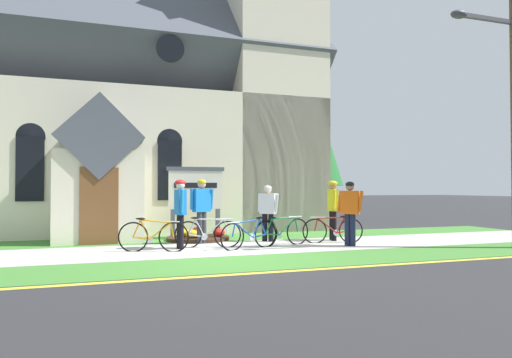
{
  "coord_description": "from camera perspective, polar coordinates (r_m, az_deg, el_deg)",
  "views": [
    {
      "loc": [
        -2.36,
        -9.22,
        1.53
      ],
      "look_at": [
        1.94,
        4.05,
        1.83
      ],
      "focal_mm": 30.53,
      "sensor_mm": 36.0,
      "label": 1
    }
  ],
  "objects": [
    {
      "name": "utility_pole",
      "position": [
        13.35,
        30.53,
        12.09
      ],
      "size": [
        3.12,
        0.28,
        8.23
      ],
      "color": "brown",
      "rests_on": "ground"
    },
    {
      "name": "bicycle_white",
      "position": [
        11.36,
        -6.36,
        -7.09
      ],
      "size": [
        1.68,
        0.4,
        0.81
      ],
      "color": "black",
      "rests_on": "ground"
    },
    {
      "name": "bicycle_silver",
      "position": [
        11.67,
        3.42,
        -6.9
      ],
      "size": [
        1.72,
        0.48,
        0.8
      ],
      "color": "black",
      "rests_on": "ground"
    },
    {
      "name": "grass_verge",
      "position": [
        8.85,
        -7.0,
        -11.15
      ],
      "size": [
        32.0,
        1.87,
        0.01
      ],
      "primitive_type": "cube",
      "color": "#427F33",
      "rests_on": "ground"
    },
    {
      "name": "roadside_conifer",
      "position": [
        20.64,
        6.22,
        7.81
      ],
      "size": [
        3.67,
        3.67,
        7.91
      ],
      "color": "#4C3823",
      "rests_on": "ground"
    },
    {
      "name": "cyclist_in_white_jersey",
      "position": [
        12.1,
        -7.13,
        -3.46
      ],
      "size": [
        0.67,
        0.39,
        1.78
      ],
      "color": "#2D2D33",
      "rests_on": "ground"
    },
    {
      "name": "church_lawn",
      "position": [
        13.31,
        -10.77,
        -7.79
      ],
      "size": [
        24.0,
        2.05,
        0.01
      ],
      "primitive_type": "cube",
      "color": "#427F33",
      "rests_on": "ground"
    },
    {
      "name": "cyclist_in_yellow_jersey",
      "position": [
        11.81,
        12.21,
        -3.74
      ],
      "size": [
        0.48,
        0.69,
        1.71
      ],
      "color": "#191E38",
      "rests_on": "ground"
    },
    {
      "name": "bicycle_black",
      "position": [
        10.83,
        -13.33,
        -7.28
      ],
      "size": [
        1.64,
        0.58,
        0.84
      ],
      "color": "black",
      "rests_on": "ground"
    },
    {
      "name": "cyclist_in_green_jersey",
      "position": [
        12.94,
        10.03,
        -3.38
      ],
      "size": [
        0.33,
        0.7,
        1.75
      ],
      "color": "black",
      "rests_on": "ground"
    },
    {
      "name": "ground",
      "position": [
        13.52,
        -7.84,
        -7.71
      ],
      "size": [
        140.0,
        140.0,
        0.0
      ],
      "primitive_type": "plane",
      "color": "#2B2B2D"
    },
    {
      "name": "curb_paint_stripe",
      "position": [
        7.8,
        -5.45,
        -12.5
      ],
      "size": [
        28.0,
        0.16,
        0.01
      ],
      "primitive_type": "cube",
      "color": "yellow",
      "rests_on": "ground"
    },
    {
      "name": "flower_bed",
      "position": [
        13.06,
        -7.58,
        -7.49
      ],
      "size": [
        1.85,
        1.85,
        0.34
      ],
      "color": "#382319",
      "rests_on": "ground"
    },
    {
      "name": "church_building",
      "position": [
        19.25,
        -11.59,
        8.76
      ],
      "size": [
        12.03,
        12.08,
        13.55
      ],
      "color": "beige",
      "rests_on": "ground"
    },
    {
      "name": "bicycle_orange",
      "position": [
        12.44,
        10.08,
        -6.58
      ],
      "size": [
        1.73,
        0.34,
        0.78
      ],
      "color": "black",
      "rests_on": "ground"
    },
    {
      "name": "cyclist_in_blue_jersey",
      "position": [
        12.51,
        1.56,
        -3.95
      ],
      "size": [
        0.47,
        0.62,
        1.61
      ],
      "color": "black",
      "rests_on": "ground"
    },
    {
      "name": "bicycle_green",
      "position": [
        11.07,
        -0.83,
        -7.28
      ],
      "size": [
        1.65,
        0.58,
        0.81
      ],
      "color": "black",
      "rests_on": "ground"
    },
    {
      "name": "cyclist_in_orange_jersey",
      "position": [
        11.14,
        -9.89,
        -3.74
      ],
      "size": [
        0.3,
        0.76,
        1.75
      ],
      "color": "black",
      "rests_on": "ground"
    },
    {
      "name": "sidewalk_slab",
      "position": [
        11.03,
        -9.24,
        -9.16
      ],
      "size": [
        32.0,
        2.61,
        0.01
      ],
      "primitive_type": "cube",
      "color": "#B7B5AD",
      "rests_on": "ground"
    },
    {
      "name": "church_sign",
      "position": [
        13.41,
        -7.92,
        -1.64
      ],
      "size": [
        1.75,
        0.24,
        2.18
      ],
      "color": "#474C56",
      "rests_on": "ground"
    }
  ]
}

